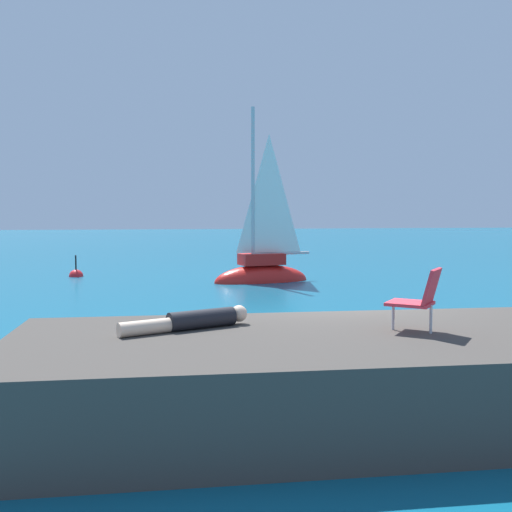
% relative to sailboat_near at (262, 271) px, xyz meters
% --- Properties ---
extents(ground_plane, '(160.00, 160.00, 0.00)m').
position_rel_sailboat_near_xyz_m(ground_plane, '(-0.86, -11.43, -0.38)').
color(ground_plane, '#0F5675').
extents(shore_ledge, '(8.12, 3.46, 1.06)m').
position_rel_sailboat_near_xyz_m(shore_ledge, '(-1.61, -14.43, 0.16)').
color(shore_ledge, '#423D38').
rests_on(shore_ledge, ground).
extents(boulder_seaward, '(1.54, 1.66, 0.79)m').
position_rel_sailboat_near_xyz_m(boulder_seaward, '(-4.73, -12.73, -0.38)').
color(boulder_seaward, '#3B3F35').
rests_on(boulder_seaward, ground).
extents(boulder_inland, '(1.33, 1.15, 0.74)m').
position_rel_sailboat_near_xyz_m(boulder_inland, '(0.60, -12.27, -0.38)').
color(boulder_inland, '#484136').
rests_on(boulder_inland, ground).
extents(sailboat_near, '(3.82, 2.00, 6.93)m').
position_rel_sailboat_near_xyz_m(sailboat_near, '(0.00, 0.00, 0.00)').
color(sailboat_near, red).
rests_on(sailboat_near, ground).
extents(person_sunbather, '(1.67, 0.83, 0.25)m').
position_rel_sailboat_near_xyz_m(person_sunbather, '(-3.37, -13.85, 0.80)').
color(person_sunbather, black).
rests_on(person_sunbather, shore_ledge).
extents(beach_chair, '(0.76, 0.75, 0.80)m').
position_rel_sailboat_near_xyz_m(beach_chair, '(-0.62, -14.50, 1.13)').
color(beach_chair, '#E03342').
rests_on(beach_chair, shore_ledge).
extents(marker_buoy, '(0.56, 0.56, 1.13)m').
position_rel_sailboat_near_xyz_m(marker_buoy, '(-6.97, 2.89, -0.37)').
color(marker_buoy, red).
rests_on(marker_buoy, ground).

